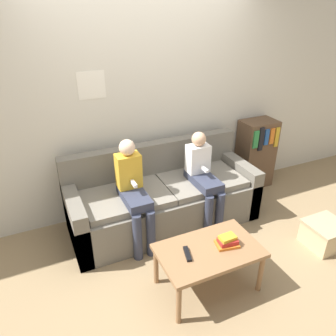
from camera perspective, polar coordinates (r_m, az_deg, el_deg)
The scene contains 10 objects.
ground_plane at distance 3.51m, azimuth 2.61°, elevation -13.70°, with size 10.00×10.00×0.00m, color #937A56.
wall_back at distance 3.70m, azimuth -4.11°, elevation 11.55°, with size 8.00×0.06×2.60m.
couch at distance 3.70m, azimuth -0.88°, elevation -5.42°, with size 2.08×0.79×0.87m.
coffee_table at distance 2.90m, azimuth 7.12°, elevation -14.57°, with size 0.87×0.54×0.43m.
person_left at distance 3.25m, azimuth -6.02°, elevation -3.87°, with size 0.24×0.55×1.12m.
person_right at distance 3.54m, azimuth 6.20°, elevation -1.50°, with size 0.24×0.55×1.07m.
tv_remote at distance 2.79m, azimuth 3.39°, elevation -14.69°, with size 0.08×0.17×0.02m.
book_stack at distance 2.90m, azimuth 10.30°, elevation -12.46°, with size 0.21×0.17×0.09m.
bookshelf at distance 4.54m, azimuth 15.00°, elevation 2.46°, with size 0.46×0.33×0.92m.
storage_box at distance 3.83m, azimuth 25.62°, elevation -10.35°, with size 0.39×0.37×0.27m.
Camera 1 is at (-1.24, -2.34, 2.31)m, focal length 35.00 mm.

